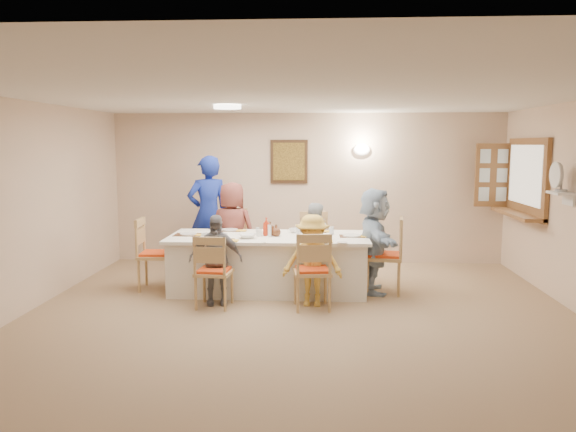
# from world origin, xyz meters

# --- Properties ---
(ground) EXTENTS (7.00, 7.00, 0.00)m
(ground) POSITION_xyz_m (0.00, 0.00, 0.00)
(ground) COLOR #A27B58
(room_walls) EXTENTS (7.00, 7.00, 7.00)m
(room_walls) POSITION_xyz_m (0.00, 0.00, 1.51)
(room_walls) COLOR beige
(room_walls) RESTS_ON ground
(wall_picture) EXTENTS (0.62, 0.05, 0.72)m
(wall_picture) POSITION_xyz_m (-0.30, 3.46, 1.70)
(wall_picture) COLOR #3A2414
(wall_picture) RESTS_ON room_walls
(wall_sconce) EXTENTS (0.26, 0.09, 0.18)m
(wall_sconce) POSITION_xyz_m (0.90, 3.44, 1.90)
(wall_sconce) COLOR white
(wall_sconce) RESTS_ON room_walls
(ceiling_light) EXTENTS (0.36, 0.36, 0.05)m
(ceiling_light) POSITION_xyz_m (-1.00, 1.50, 2.47)
(ceiling_light) COLOR white
(ceiling_light) RESTS_ON room_walls
(serving_hatch) EXTENTS (0.06, 1.50, 1.15)m
(serving_hatch) POSITION_xyz_m (3.21, 2.40, 1.50)
(serving_hatch) COLOR brown
(serving_hatch) RESTS_ON room_walls
(hatch_sill) EXTENTS (0.30, 1.50, 0.05)m
(hatch_sill) POSITION_xyz_m (3.09, 2.40, 0.97)
(hatch_sill) COLOR brown
(hatch_sill) RESTS_ON room_walls
(shutter_door) EXTENTS (0.55, 0.04, 1.00)m
(shutter_door) POSITION_xyz_m (2.95, 3.16, 1.50)
(shutter_door) COLOR brown
(shutter_door) RESTS_ON room_walls
(fan_shelf) EXTENTS (0.22, 0.36, 0.03)m
(fan_shelf) POSITION_xyz_m (3.13, 1.05, 1.40)
(fan_shelf) COLOR white
(fan_shelf) RESTS_ON room_walls
(desk_fan) EXTENTS (0.30, 0.30, 0.28)m
(desk_fan) POSITION_xyz_m (3.10, 1.05, 1.55)
(desk_fan) COLOR #A5A5A8
(desk_fan) RESTS_ON fan_shelf
(dining_table) EXTENTS (2.68, 1.13, 0.76)m
(dining_table) POSITION_xyz_m (-0.47, 1.56, 0.38)
(dining_table) COLOR white
(dining_table) RESTS_ON ground
(chair_back_left) EXTENTS (0.58, 0.58, 1.02)m
(chair_back_left) POSITION_xyz_m (-1.07, 2.36, 0.51)
(chair_back_left) COLOR tan
(chair_back_left) RESTS_ON ground
(chair_back_right) EXTENTS (0.48, 0.48, 0.98)m
(chair_back_right) POSITION_xyz_m (0.13, 2.36, 0.49)
(chair_back_right) COLOR tan
(chair_back_right) RESTS_ON ground
(chair_front_left) EXTENTS (0.47, 0.47, 0.91)m
(chair_front_left) POSITION_xyz_m (-1.07, 0.76, 0.45)
(chair_front_left) COLOR tan
(chair_front_left) RESTS_ON ground
(chair_front_right) EXTENTS (0.51, 0.51, 0.96)m
(chair_front_right) POSITION_xyz_m (0.13, 0.76, 0.48)
(chair_front_right) COLOR tan
(chair_front_right) RESTS_ON ground
(chair_left_end) EXTENTS (0.50, 0.50, 0.99)m
(chair_left_end) POSITION_xyz_m (-2.02, 1.56, 0.50)
(chair_left_end) COLOR tan
(chair_left_end) RESTS_ON ground
(chair_right_end) EXTENTS (0.55, 0.55, 1.03)m
(chair_right_end) POSITION_xyz_m (1.08, 1.56, 0.51)
(chair_right_end) COLOR tan
(chair_right_end) RESTS_ON ground
(diner_back_left) EXTENTS (0.87, 0.72, 1.44)m
(diner_back_left) POSITION_xyz_m (-1.07, 2.24, 0.72)
(diner_back_left) COLOR brown
(diner_back_left) RESTS_ON ground
(diner_back_right) EXTENTS (0.63, 0.53, 1.14)m
(diner_back_right) POSITION_xyz_m (0.13, 2.24, 0.57)
(diner_back_right) COLOR #B5BBC1
(diner_back_right) RESTS_ON ground
(diner_front_left) EXTENTS (0.75, 0.49, 1.13)m
(diner_front_left) POSITION_xyz_m (-1.07, 0.88, 0.56)
(diner_front_left) COLOR slate
(diner_front_left) RESTS_ON ground
(diner_front_right) EXTENTS (0.79, 0.51, 1.14)m
(diner_front_right) POSITION_xyz_m (0.13, 0.88, 0.57)
(diner_front_right) COLOR #EAB848
(diner_front_right) RESTS_ON ground
(diner_right_end) EXTENTS (1.35, 0.53, 1.41)m
(diner_right_end) POSITION_xyz_m (0.95, 1.56, 0.71)
(diner_right_end) COLOR #AAC1D9
(diner_right_end) RESTS_ON ground
(caregiver) EXTENTS (1.02, 0.98, 1.81)m
(caregiver) POSITION_xyz_m (-1.52, 2.71, 0.91)
(caregiver) COLOR navy
(caregiver) RESTS_ON ground
(placemat_fl) EXTENTS (0.37, 0.28, 0.01)m
(placemat_fl) POSITION_xyz_m (-1.07, 1.14, 0.76)
(placemat_fl) COLOR #472B19
(placemat_fl) RESTS_ON dining_table
(plate_fl) EXTENTS (0.22, 0.22, 0.01)m
(plate_fl) POSITION_xyz_m (-1.07, 1.14, 0.77)
(plate_fl) COLOR white
(plate_fl) RESTS_ON dining_table
(napkin_fl) EXTENTS (0.15, 0.15, 0.01)m
(napkin_fl) POSITION_xyz_m (-0.89, 1.09, 0.77)
(napkin_fl) COLOR gold
(napkin_fl) RESTS_ON dining_table
(placemat_fr) EXTENTS (0.37, 0.28, 0.01)m
(placemat_fr) POSITION_xyz_m (0.13, 1.14, 0.76)
(placemat_fr) COLOR #472B19
(placemat_fr) RESTS_ON dining_table
(plate_fr) EXTENTS (0.25, 0.25, 0.02)m
(plate_fr) POSITION_xyz_m (0.13, 1.14, 0.77)
(plate_fr) COLOR white
(plate_fr) RESTS_ON dining_table
(napkin_fr) EXTENTS (0.15, 0.15, 0.01)m
(napkin_fr) POSITION_xyz_m (0.31, 1.09, 0.77)
(napkin_fr) COLOR gold
(napkin_fr) RESTS_ON dining_table
(placemat_bl) EXTENTS (0.35, 0.26, 0.01)m
(placemat_bl) POSITION_xyz_m (-1.07, 1.98, 0.76)
(placemat_bl) COLOR #472B19
(placemat_bl) RESTS_ON dining_table
(plate_bl) EXTENTS (0.24, 0.24, 0.01)m
(plate_bl) POSITION_xyz_m (-1.07, 1.98, 0.77)
(plate_bl) COLOR white
(plate_bl) RESTS_ON dining_table
(napkin_bl) EXTENTS (0.14, 0.14, 0.01)m
(napkin_bl) POSITION_xyz_m (-0.89, 1.93, 0.77)
(napkin_bl) COLOR gold
(napkin_bl) RESTS_ON dining_table
(placemat_br) EXTENTS (0.37, 0.27, 0.01)m
(placemat_br) POSITION_xyz_m (0.13, 1.98, 0.76)
(placemat_br) COLOR #472B19
(placemat_br) RESTS_ON dining_table
(plate_br) EXTENTS (0.25, 0.25, 0.02)m
(plate_br) POSITION_xyz_m (0.13, 1.98, 0.77)
(plate_br) COLOR white
(plate_br) RESTS_ON dining_table
(napkin_br) EXTENTS (0.15, 0.15, 0.01)m
(napkin_br) POSITION_xyz_m (0.31, 1.93, 0.77)
(napkin_br) COLOR gold
(napkin_br) RESTS_ON dining_table
(placemat_le) EXTENTS (0.37, 0.28, 0.01)m
(placemat_le) POSITION_xyz_m (-1.57, 1.56, 0.76)
(placemat_le) COLOR #472B19
(placemat_le) RESTS_ON dining_table
(plate_le) EXTENTS (0.23, 0.23, 0.01)m
(plate_le) POSITION_xyz_m (-1.57, 1.56, 0.77)
(plate_le) COLOR white
(plate_le) RESTS_ON dining_table
(napkin_le) EXTENTS (0.13, 0.13, 0.01)m
(napkin_le) POSITION_xyz_m (-1.39, 1.51, 0.77)
(napkin_le) COLOR gold
(napkin_le) RESTS_ON dining_table
(placemat_re) EXTENTS (0.33, 0.24, 0.01)m
(placemat_re) POSITION_xyz_m (0.65, 1.56, 0.76)
(placemat_re) COLOR #472B19
(placemat_re) RESTS_ON dining_table
(plate_re) EXTENTS (0.25, 0.25, 0.02)m
(plate_re) POSITION_xyz_m (0.65, 1.56, 0.77)
(plate_re) COLOR white
(plate_re) RESTS_ON dining_table
(napkin_re) EXTENTS (0.13, 0.13, 0.01)m
(napkin_re) POSITION_xyz_m (0.83, 1.51, 0.77)
(napkin_re) COLOR gold
(napkin_re) RESTS_ON dining_table
(teacup_a) EXTENTS (0.12, 0.12, 0.08)m
(teacup_a) POSITION_xyz_m (-1.27, 1.24, 0.80)
(teacup_a) COLOR white
(teacup_a) RESTS_ON dining_table
(teacup_b) EXTENTS (0.14, 0.14, 0.08)m
(teacup_b) POSITION_xyz_m (-0.10, 2.05, 0.80)
(teacup_b) COLOR white
(teacup_b) RESTS_ON dining_table
(bowl_a) EXTENTS (0.28, 0.28, 0.06)m
(bowl_a) POSITION_xyz_m (-0.73, 1.34, 0.79)
(bowl_a) COLOR white
(bowl_a) RESTS_ON dining_table
(bowl_b) EXTENTS (0.30, 0.30, 0.06)m
(bowl_b) POSITION_xyz_m (-0.12, 1.85, 0.79)
(bowl_b) COLOR white
(bowl_b) RESTS_ON dining_table
(condiment_ketchup) EXTENTS (0.17, 0.17, 0.25)m
(condiment_ketchup) POSITION_xyz_m (-0.50, 1.56, 0.88)
(condiment_ketchup) COLOR red
(condiment_ketchup) RESTS_ON dining_table
(condiment_brown) EXTENTS (0.15, 0.15, 0.18)m
(condiment_brown) POSITION_xyz_m (-0.45, 1.61, 0.85)
(condiment_brown) COLOR #5B2F18
(condiment_brown) RESTS_ON dining_table
(condiment_malt) EXTENTS (0.15, 0.15, 0.16)m
(condiment_malt) POSITION_xyz_m (-0.37, 1.52, 0.84)
(condiment_malt) COLOR #5B2F18
(condiment_malt) RESTS_ON dining_table
(drinking_glass) EXTENTS (0.06, 0.06, 0.09)m
(drinking_glass) POSITION_xyz_m (-0.62, 1.61, 0.82)
(drinking_glass) COLOR silver
(drinking_glass) RESTS_ON dining_table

